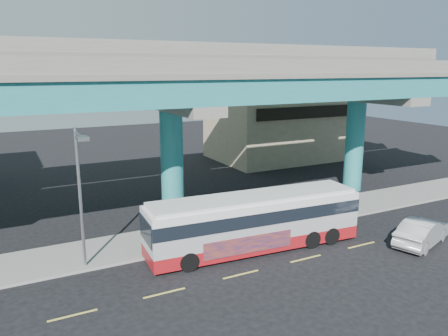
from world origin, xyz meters
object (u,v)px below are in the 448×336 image
transit_bus (255,220)px  street_lamp (81,180)px  sedan (422,232)px  stop_sign (251,203)px

transit_bus → street_lamp: bearing=175.2°
street_lamp → sedan: bearing=-16.3°
stop_sign → transit_bus: bearing=-111.6°
sedan → street_lamp: bearing=54.9°
stop_sign → street_lamp: bearing=-172.7°
transit_bus → stop_sign: 2.31m
street_lamp → transit_bus: bearing=-8.7°
stop_sign → sedan: bearing=-33.7°
transit_bus → sedan: (8.94, -3.88, -0.96)m
street_lamp → stop_sign: street_lamp is taller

